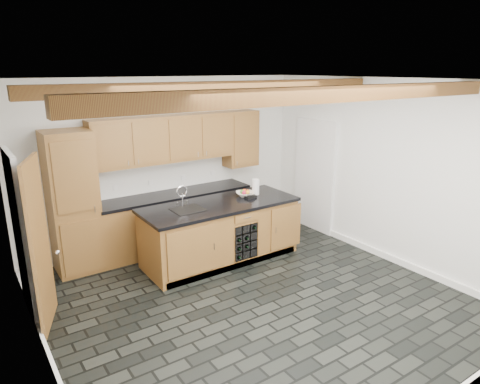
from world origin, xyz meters
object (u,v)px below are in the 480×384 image
at_px(fruit_bowl, 245,194).
at_px(paper_towel, 256,187).
at_px(island, 221,232).
at_px(kitchen_scale, 251,197).

height_order(fruit_bowl, paper_towel, paper_towel).
xyz_separation_m(fruit_bowl, paper_towel, (0.20, -0.01, 0.09)).
bearing_deg(island, kitchen_scale, -3.30).
distance_m(island, kitchen_scale, 0.73).
xyz_separation_m(kitchen_scale, paper_towel, (0.19, 0.13, 0.10)).
bearing_deg(fruit_bowl, paper_towel, -2.53).
distance_m(kitchen_scale, fruit_bowl, 0.14).
distance_m(kitchen_scale, paper_towel, 0.25).
xyz_separation_m(island, fruit_bowl, (0.53, 0.10, 0.50)).
bearing_deg(island, fruit_bowl, 11.07).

